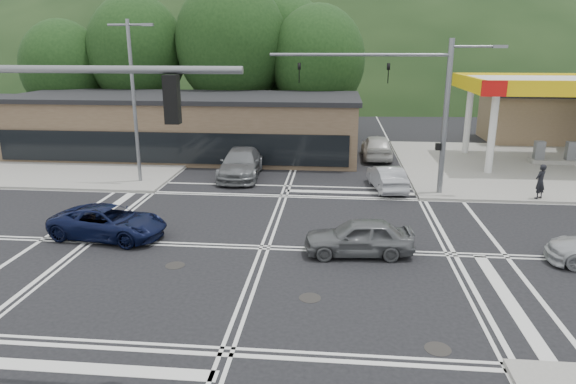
# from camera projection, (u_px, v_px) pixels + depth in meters

# --- Properties ---
(ground) EXTENTS (120.00, 120.00, 0.00)m
(ground) POSITION_uv_depth(u_px,v_px,m) (265.00, 248.00, 20.19)
(ground) COLOR black
(ground) RESTS_ON ground
(sidewalk_ne) EXTENTS (16.00, 16.00, 0.15)m
(sidewalk_ne) POSITION_uv_depth(u_px,v_px,m) (527.00, 167.00, 33.13)
(sidewalk_ne) COLOR gray
(sidewalk_ne) RESTS_ON ground
(sidewalk_nw) EXTENTS (16.00, 16.00, 0.15)m
(sidewalk_nw) POSITION_uv_depth(u_px,v_px,m) (83.00, 158.00, 35.90)
(sidewalk_nw) COLOR gray
(sidewalk_nw) RESTS_ON ground
(gas_station_canopy) EXTENTS (12.32, 8.34, 5.75)m
(gas_station_canopy) POSITION_uv_depth(u_px,v_px,m) (564.00, 88.00, 32.52)
(gas_station_canopy) COLOR silver
(gas_station_canopy) RESTS_ON ground
(convenience_store) EXTENTS (10.00, 6.00, 3.80)m
(convenience_store) POSITION_uv_depth(u_px,v_px,m) (551.00, 118.00, 41.73)
(convenience_store) COLOR #846B4F
(convenience_store) RESTS_ON ground
(commercial_row) EXTENTS (24.00, 8.00, 4.00)m
(commercial_row) POSITION_uv_depth(u_px,v_px,m) (187.00, 127.00, 36.63)
(commercial_row) COLOR brown
(commercial_row) RESTS_ON ground
(hill_north) EXTENTS (252.00, 126.00, 140.00)m
(hill_north) POSITION_uv_depth(u_px,v_px,m) (325.00, 83.00, 106.27)
(hill_north) COLOR black
(hill_north) RESTS_ON ground
(tree_n_a) EXTENTS (8.00, 8.00, 11.75)m
(tree_n_a) POSITION_uv_depth(u_px,v_px,m) (137.00, 51.00, 42.46)
(tree_n_a) COLOR #382619
(tree_n_a) RESTS_ON ground
(tree_n_b) EXTENTS (9.00, 9.00, 12.98)m
(tree_n_b) POSITION_uv_depth(u_px,v_px,m) (232.00, 43.00, 41.54)
(tree_n_b) COLOR #382619
(tree_n_b) RESTS_ON ground
(tree_n_c) EXTENTS (7.60, 7.60, 10.87)m
(tree_n_c) POSITION_uv_depth(u_px,v_px,m) (318.00, 60.00, 41.25)
(tree_n_c) COLOR #382619
(tree_n_c) RESTS_ON ground
(tree_n_d) EXTENTS (6.80, 6.80, 9.76)m
(tree_n_d) POSITION_uv_depth(u_px,v_px,m) (63.00, 68.00, 42.41)
(tree_n_d) COLOR #382619
(tree_n_d) RESTS_ON ground
(tree_n_e) EXTENTS (8.40, 8.40, 11.98)m
(tree_n_e) POSITION_uv_depth(u_px,v_px,m) (286.00, 51.00, 45.17)
(tree_n_e) COLOR #382619
(tree_n_e) RESTS_ON ground
(streetlight_nw) EXTENTS (2.50, 0.25, 9.00)m
(streetlight_nw) POSITION_uv_depth(u_px,v_px,m) (134.00, 94.00, 28.17)
(streetlight_nw) COLOR slate
(streetlight_nw) RESTS_ON ground
(signal_mast_ne) EXTENTS (11.65, 0.30, 8.00)m
(signal_mast_ne) POSITION_uv_depth(u_px,v_px,m) (422.00, 98.00, 25.98)
(signal_mast_ne) COLOR slate
(signal_mast_ne) RESTS_ON ground
(car_blue_west) EXTENTS (5.04, 2.88, 1.32)m
(car_blue_west) POSITION_uv_depth(u_px,v_px,m) (109.00, 222.00, 21.09)
(car_blue_west) COLOR black
(car_blue_west) RESTS_ON ground
(car_grey_center) EXTENTS (4.23, 1.97, 1.40)m
(car_grey_center) POSITION_uv_depth(u_px,v_px,m) (359.00, 237.00, 19.37)
(car_grey_center) COLOR #5A5D5F
(car_grey_center) RESTS_ON ground
(car_queue_a) EXTENTS (2.04, 4.25, 1.34)m
(car_queue_a) POSITION_uv_depth(u_px,v_px,m) (387.00, 178.00, 28.10)
(car_queue_a) COLOR #9EA0A5
(car_queue_a) RESTS_ON ground
(car_queue_b) EXTENTS (2.01, 4.93, 1.68)m
(car_queue_b) POSITION_uv_depth(u_px,v_px,m) (377.00, 147.00, 35.75)
(car_queue_b) COLOR #BBBBB7
(car_queue_b) RESTS_ON ground
(car_northbound) EXTENTS (2.54, 5.77, 1.65)m
(car_northbound) POSITION_uv_depth(u_px,v_px,m) (241.00, 163.00, 30.78)
(car_northbound) COLOR slate
(car_northbound) RESTS_ON ground
(pedestrian) EXTENTS (0.77, 0.74, 1.79)m
(pedestrian) POSITION_uv_depth(u_px,v_px,m) (540.00, 181.00, 25.87)
(pedestrian) COLOR black
(pedestrian) RESTS_ON sidewalk_ne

